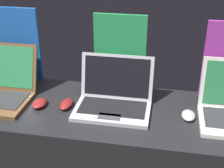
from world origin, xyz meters
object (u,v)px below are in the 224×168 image
at_px(laptop_middle, 114,97).
at_px(promo_stand_middle, 120,56).
at_px(mouse_front, 40,103).
at_px(mouse_back, 188,115).
at_px(promo_stand_front, 12,47).
at_px(mouse_middle, 66,104).

bearing_deg(laptop_middle, promo_stand_middle, 90.00).
relative_size(mouse_front, mouse_back, 1.02).
bearing_deg(promo_stand_middle, mouse_front, -147.87).
height_order(promo_stand_front, laptop_middle, promo_stand_front).
height_order(mouse_front, laptop_middle, laptop_middle).
xyz_separation_m(promo_stand_middle, mouse_back, (0.38, -0.22, -0.20)).
height_order(mouse_middle, promo_stand_middle, promo_stand_middle).
height_order(promo_stand_middle, mouse_back, promo_stand_middle).
bearing_deg(laptop_middle, mouse_front, -171.04).
bearing_deg(mouse_back, promo_stand_middle, 150.38).
height_order(mouse_front, mouse_back, mouse_front).
bearing_deg(laptop_middle, promo_stand_front, 162.67).
xyz_separation_m(mouse_front, promo_stand_middle, (0.39, 0.25, 0.20)).
xyz_separation_m(mouse_front, promo_stand_front, (-0.25, 0.26, 0.20)).
distance_m(promo_stand_front, mouse_back, 1.07).
distance_m(mouse_front, mouse_middle, 0.14).
bearing_deg(mouse_back, mouse_front, -177.98).
distance_m(laptop_middle, promo_stand_middle, 0.24).
relative_size(promo_stand_front, promo_stand_middle, 1.01).
xyz_separation_m(mouse_front, mouse_back, (0.77, 0.03, -0.00)).
xyz_separation_m(mouse_front, mouse_middle, (0.14, 0.02, 0.00)).
bearing_deg(mouse_middle, mouse_back, 0.94).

